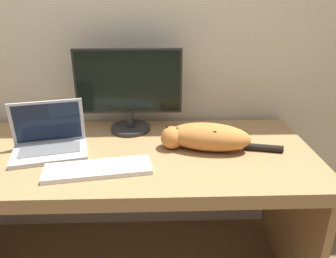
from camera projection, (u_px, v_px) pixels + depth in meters
The scene contains 7 objects.
wall_back at pixel (120, 11), 1.67m from camera, with size 6.40×0.06×2.60m.
desk at pixel (119, 177), 1.54m from camera, with size 1.79×0.75×0.72m.
monitor at pixel (129, 90), 1.64m from camera, with size 0.53×0.20×0.42m.
laptop at pixel (49, 143), 1.46m from camera, with size 0.36×0.28×0.23m.
external_keyboard at pixel (98, 169), 1.32m from camera, with size 0.44×0.20×0.02m.
cat at pixel (206, 136), 1.49m from camera, with size 0.55×0.24×0.12m.
small_toy at pixel (190, 129), 1.69m from camera, with size 0.04×0.04×0.04m.
Camera 1 is at (0.19, -0.97, 1.39)m, focal length 35.00 mm.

